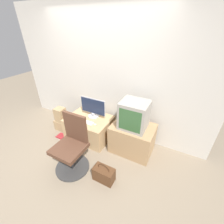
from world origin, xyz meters
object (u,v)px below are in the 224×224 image
(cardboard_box_lower, at_px, (63,125))
(handbag, at_px, (104,174))
(crt_tv, at_px, (134,115))
(office_chair, at_px, (72,148))
(mouse, at_px, (95,125))
(book, at_px, (61,136))
(main_monitor, at_px, (93,108))
(keyboard, at_px, (86,122))

(cardboard_box_lower, height_order, handbag, handbag)
(crt_tv, bearing_deg, office_chair, -132.52)
(mouse, distance_m, office_chair, 0.65)
(handbag, relative_size, book, 2.08)
(office_chair, height_order, cardboard_box_lower, office_chair)
(main_monitor, bearing_deg, crt_tv, -5.08)
(mouse, height_order, book, mouse)
(keyboard, distance_m, mouse, 0.21)
(crt_tv, height_order, cardboard_box_lower, crt_tv)
(crt_tv, bearing_deg, keyboard, -169.31)
(crt_tv, bearing_deg, mouse, -165.84)
(keyboard, relative_size, book, 1.69)
(crt_tv, distance_m, cardboard_box_lower, 1.85)
(main_monitor, distance_m, keyboard, 0.33)
(keyboard, bearing_deg, office_chair, -75.27)
(office_chair, distance_m, handbag, 0.67)
(crt_tv, relative_size, office_chair, 0.51)
(mouse, distance_m, crt_tv, 0.81)
(main_monitor, height_order, cardboard_box_lower, main_monitor)
(book, bearing_deg, handbag, -18.91)
(mouse, distance_m, book, 0.98)
(handbag, xyz_separation_m, book, (-1.41, 0.48, -0.12))
(office_chair, bearing_deg, keyboard, 104.73)
(keyboard, relative_size, cardboard_box_lower, 0.89)
(main_monitor, distance_m, mouse, 0.39)
(crt_tv, distance_m, handbag, 1.09)
(crt_tv, height_order, handbag, crt_tv)
(office_chair, bearing_deg, mouse, 86.42)
(office_chair, xyz_separation_m, cardboard_box_lower, (-0.95, 0.71, -0.30))
(cardboard_box_lower, bearing_deg, book, -56.56)
(mouse, xyz_separation_m, cardboard_box_lower, (-0.99, 0.07, -0.38))
(office_chair, xyz_separation_m, handbag, (0.61, -0.00, -0.29))
(keyboard, height_order, mouse, mouse)
(keyboard, relative_size, office_chair, 0.30)
(main_monitor, xyz_separation_m, crt_tv, (0.92, -0.08, 0.13))
(handbag, bearing_deg, keyboard, 140.07)
(keyboard, xyz_separation_m, handbag, (0.78, -0.65, -0.36))
(mouse, relative_size, handbag, 0.15)
(mouse, xyz_separation_m, crt_tv, (0.72, 0.18, 0.33))
(mouse, height_order, cardboard_box_lower, mouse)
(office_chair, xyz_separation_m, book, (-0.80, 0.48, -0.41))
(cardboard_box_lower, bearing_deg, crt_tv, 3.86)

